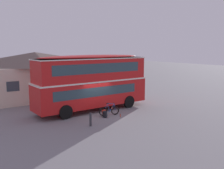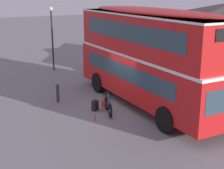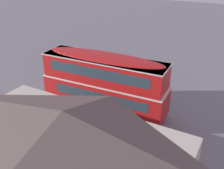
% 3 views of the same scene
% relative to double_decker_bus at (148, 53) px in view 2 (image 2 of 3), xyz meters
% --- Properties ---
extents(ground_plane, '(120.00, 120.00, 0.00)m').
position_rel_double_decker_bus_xyz_m(ground_plane, '(-0.31, -1.26, -2.64)').
color(ground_plane, slate).
extents(double_decker_bus, '(10.15, 2.70, 4.79)m').
position_rel_double_decker_bus_xyz_m(double_decker_bus, '(0.00, 0.00, 0.00)').
color(double_decker_bus, black).
rests_on(double_decker_bus, ground).
extents(touring_bicycle, '(1.64, 0.65, 1.03)m').
position_rel_double_decker_bus_xyz_m(touring_bicycle, '(0.10, -2.27, -2.27)').
color(touring_bicycle, black).
rests_on(touring_bicycle, ground).
extents(backpack_on_ground, '(0.34, 0.37, 0.54)m').
position_rel_double_decker_bus_xyz_m(backpack_on_ground, '(-0.51, -2.63, -2.36)').
color(backpack_on_ground, black).
rests_on(backpack_on_ground, ground).
extents(water_bottle_red_squeeze, '(0.07, 0.07, 0.23)m').
position_rel_double_decker_bus_xyz_m(water_bottle_red_squeeze, '(0.61, -3.17, -2.53)').
color(water_bottle_red_squeeze, '#D84C33').
rests_on(water_bottle_red_squeeze, ground).
extents(street_lamp, '(0.28, 0.28, 4.47)m').
position_rel_double_decker_bus_xyz_m(street_lamp, '(-9.48, -1.65, 0.13)').
color(street_lamp, black).
rests_on(street_lamp, ground).
extents(kerb_bollard, '(0.16, 0.16, 0.97)m').
position_rel_double_decker_bus_xyz_m(kerb_bollard, '(-2.53, -3.78, -2.15)').
color(kerb_bollard, '#333338').
rests_on(kerb_bollard, ground).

